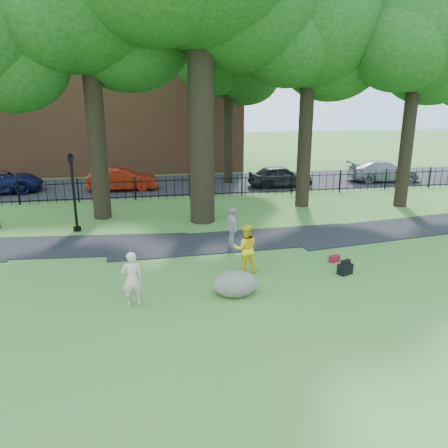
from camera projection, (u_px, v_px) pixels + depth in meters
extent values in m
plane|color=#347027|center=(235.00, 282.00, 13.25)|extent=(120.00, 120.00, 0.00)
cube|color=black|center=(239.00, 241.00, 17.11)|extent=(36.07, 3.85, 0.03)
cube|color=black|center=(183.00, 184.00, 28.35)|extent=(80.00, 7.00, 0.02)
cube|color=black|center=(190.00, 180.00, 24.29)|extent=(44.00, 0.04, 0.04)
cube|color=black|center=(190.00, 194.00, 24.53)|extent=(44.00, 0.04, 0.04)
cube|color=brown|center=(119.00, 90.00, 33.51)|extent=(18.00, 8.00, 12.00)
cylinder|color=black|center=(201.00, 102.00, 18.40)|extent=(1.10, 1.10, 10.50)
ellipsoid|color=#15390F|center=(240.00, 3.00, 18.61)|extent=(6.72, 6.72, 5.71)
ellipsoid|color=#15390F|center=(10.00, 62.00, 17.76)|extent=(4.80, 4.80, 4.08)
cylinder|color=black|center=(95.00, 118.00, 19.20)|extent=(0.80, 0.80, 9.10)
ellipsoid|color=#15390F|center=(128.00, 36.00, 19.37)|extent=(5.76, 5.76, 4.90)
ellipsoid|color=#15390F|center=(47.00, 14.00, 17.14)|extent=(5.40, 5.40, 4.59)
cylinder|color=black|center=(306.00, 123.00, 21.58)|extent=(0.70, 0.70, 8.40)
ellipsoid|color=#15390F|center=(311.00, 26.00, 20.34)|extent=(6.60, 6.60, 5.61)
ellipsoid|color=#15390F|center=(331.00, 55.00, 21.72)|extent=(5.28, 5.28, 4.49)
ellipsoid|color=#15390F|center=(288.00, 40.00, 19.68)|extent=(4.95, 4.95, 4.21)
cylinder|color=black|center=(409.00, 127.00, 21.59)|extent=(0.64, 0.64, 8.05)
ellipsoid|color=#15390F|center=(419.00, 34.00, 20.41)|extent=(6.20, 6.20, 5.27)
ellipsoid|color=#15390F|center=(432.00, 62.00, 21.71)|extent=(4.96, 4.96, 4.22)
ellipsoid|color=#15390F|center=(401.00, 48.00, 19.79)|extent=(4.65, 4.65, 3.95)
imported|color=beige|center=(132.00, 279.00, 11.61)|extent=(0.58, 0.41, 1.52)
imported|color=yellow|center=(246.00, 248.00, 13.86)|extent=(0.82, 0.66, 1.59)
imported|color=#A7A8AB|center=(232.00, 228.00, 16.10)|extent=(0.49, 0.96, 1.57)
ellipsoid|color=#5F5A4F|center=(235.00, 282.00, 12.36)|extent=(1.41, 1.14, 0.75)
cylinder|color=black|center=(74.00, 197.00, 18.02)|extent=(0.11, 0.11, 2.88)
cylinder|color=black|center=(77.00, 229.00, 18.40)|extent=(0.32, 0.32, 0.18)
cube|color=black|center=(70.00, 159.00, 17.59)|extent=(0.21, 0.21, 0.27)
cone|color=black|center=(70.00, 155.00, 17.54)|extent=(0.29, 0.29, 0.14)
cube|color=black|center=(345.00, 269.00, 13.85)|extent=(0.53, 0.44, 0.34)
cube|color=maroon|center=(334.00, 259.00, 14.89)|extent=(0.38, 0.30, 0.23)
imported|color=maroon|center=(122.00, 179.00, 26.32)|extent=(4.14, 1.46, 1.36)
imported|color=black|center=(280.00, 176.00, 27.39)|extent=(4.00, 1.62, 1.36)
imported|color=#93949B|center=(384.00, 171.00, 29.21)|extent=(4.89, 2.39, 1.37)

